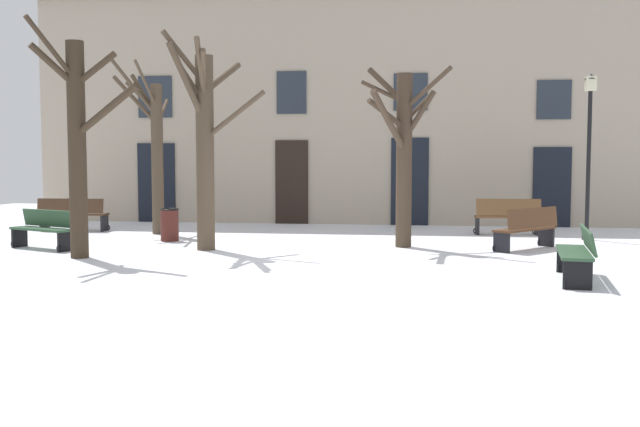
# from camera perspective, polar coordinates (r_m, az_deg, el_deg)

# --- Properties ---
(ground_plane) EXTENTS (31.90, 31.90, 0.00)m
(ground_plane) POSITION_cam_1_polar(r_m,az_deg,el_deg) (14.25, -0.91, -3.69)
(ground_plane) COLOR white
(building_facade) EXTENTS (19.94, 0.60, 7.36)m
(building_facade) POSITION_cam_1_polar(r_m,az_deg,el_deg) (22.16, 2.43, 8.82)
(building_facade) COLOR tan
(building_facade) RESTS_ON ground
(tree_near_facade) EXTENTS (1.42, 2.57, 4.55)m
(tree_near_facade) POSITION_cam_1_polar(r_m,az_deg,el_deg) (19.62, -12.93, 5.18)
(tree_near_facade) COLOR #4C3D2D
(tree_near_facade) RESTS_ON ground
(tree_left_of_center) EXTENTS (2.21, 1.82, 4.66)m
(tree_left_of_center) POSITION_cam_1_polar(r_m,az_deg,el_deg) (15.19, -18.54, 5.51)
(tree_left_of_center) COLOR #382B1E
(tree_left_of_center) RESTS_ON ground
(tree_right_of_center) EXTENTS (2.05, 2.09, 4.07)m
(tree_right_of_center) POSITION_cam_1_polar(r_m,az_deg,el_deg) (16.30, 6.56, 5.01)
(tree_right_of_center) COLOR #423326
(tree_right_of_center) RESTS_ON ground
(tree_foreground) EXTENTS (2.12, 2.47, 4.64)m
(tree_foreground) POSITION_cam_1_polar(r_m,az_deg,el_deg) (15.88, -9.08, 5.75)
(tree_foreground) COLOR #4C3D2D
(tree_foreground) RESTS_ON ground
(streetlamp) EXTENTS (0.30, 0.30, 4.05)m
(streetlamp) POSITION_cam_1_polar(r_m,az_deg,el_deg) (18.89, 20.45, 5.52)
(streetlamp) COLOR black
(streetlamp) RESTS_ON ground
(litter_bin) EXTENTS (0.46, 0.46, 0.79)m
(litter_bin) POSITION_cam_1_polar(r_m,az_deg,el_deg) (17.86, -11.77, -0.87)
(litter_bin) COLOR #4C1E19
(litter_bin) RESTS_ON ground
(bench_by_litter_bin) EXTENTS (0.73, 1.92, 0.87)m
(bench_by_litter_bin) POSITION_cam_1_polar(r_m,az_deg,el_deg) (12.52, 19.63, -2.92)
(bench_by_litter_bin) COLOR #2D4C33
(bench_by_litter_bin) RESTS_ON ground
(bench_back_to_back_right) EXTENTS (1.72, 1.08, 0.87)m
(bench_back_to_back_right) POSITION_cam_1_polar(r_m,az_deg,el_deg) (17.07, -20.95, -1.12)
(bench_back_to_back_right) COLOR #2D4C33
(bench_back_to_back_right) RESTS_ON ground
(bench_back_to_back_left) EXTENTS (1.54, 1.66, 0.93)m
(bench_back_to_back_left) POSITION_cam_1_polar(r_m,az_deg,el_deg) (16.46, 16.04, -1.10)
(bench_back_to_back_left) COLOR #51331E
(bench_back_to_back_left) RESTS_ON ground
(bench_near_center_tree) EXTENTS (1.93, 0.53, 0.91)m
(bench_near_center_tree) POSITION_cam_1_polar(r_m,az_deg,el_deg) (21.03, -18.91, -0.02)
(bench_near_center_tree) COLOR #3D2819
(bench_near_center_tree) RESTS_ON ground
(bench_near_lamp) EXTENTS (1.71, 0.58, 0.96)m
(bench_near_lamp) POSITION_cam_1_polar(r_m,az_deg,el_deg) (19.48, 14.57, -0.20)
(bench_near_lamp) COLOR brown
(bench_near_lamp) RESTS_ON ground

